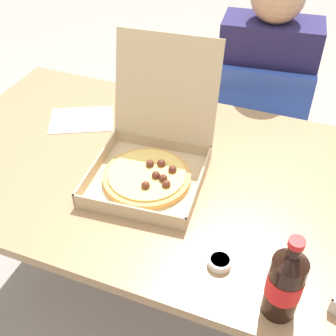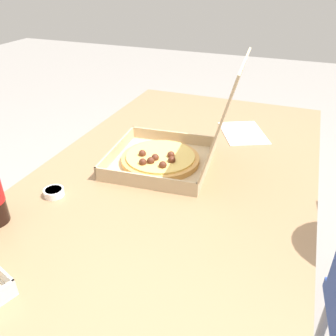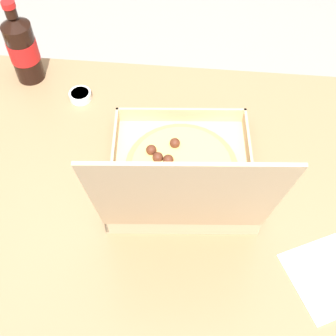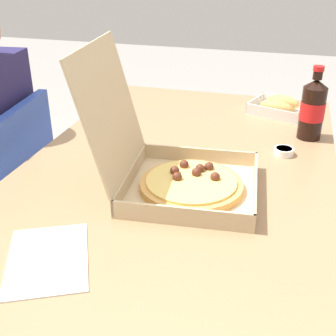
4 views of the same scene
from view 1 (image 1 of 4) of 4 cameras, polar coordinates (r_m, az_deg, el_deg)
ground_plane at (r=1.84m, az=0.44°, el=-18.16°), size 10.00×10.00×0.00m
dining_table at (r=1.32m, az=0.58°, el=-2.94°), size 1.49×0.83×0.74m
chair at (r=1.91m, az=11.49°, el=4.54°), size 0.44×0.44×0.83m
diner_person at (r=1.85m, az=12.52°, el=10.76°), size 0.38×0.43×1.15m
pizza_box_open at (r=1.24m, az=-2.23°, el=1.13°), size 0.34×0.42×0.35m
cola_bottle at (r=0.93m, az=15.10°, el=-14.36°), size 0.07×0.07×0.22m
paper_menu at (r=1.52m, az=-11.27°, el=6.23°), size 0.25×0.23×0.00m
dipping_sauce_cup at (r=1.04m, az=6.82°, el=-12.08°), size 0.06×0.06×0.02m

